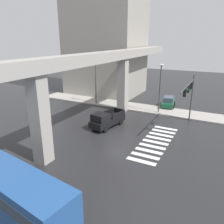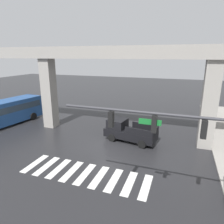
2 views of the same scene
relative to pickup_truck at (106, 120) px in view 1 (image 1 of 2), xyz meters
The scene contains 10 objects.
ground_plane 2.63m from the pickup_truck, 122.72° to the right, with size 120.00×120.00×0.00m, color #232326.
crosswalk_stripes 6.95m from the pickup_truck, 101.02° to the right, with size 9.35×2.80×0.01m.
elevated_overpass 6.88m from the pickup_truck, 140.31° to the left, with size 51.74×1.85×9.11m.
sidewalk_east 9.76m from the pickup_truck, ahead, with size 4.00×36.00×0.15m, color #9E9991.
pickup_truck is the anchor object (origin of this frame).
city_bus 15.36m from the pickup_truck, behind, with size 4.03×11.05×2.99m.
sedan_dark_green 13.29m from the pickup_truck, 20.82° to the right, with size 4.50×2.40×1.72m.
traffic_signal_mast 10.65m from the pickup_truck, 61.55° to the right, with size 8.69×0.32×6.20m.
street_lamp_near_corner 10.15m from the pickup_truck, 26.22° to the right, with size 0.44×0.70×7.24m.
street_lamp_mid_block 11.39m from the pickup_truck, 38.03° to the left, with size 0.44×0.70×7.24m.
Camera 1 is at (-21.47, -10.57, 10.60)m, focal length 35.73 mm.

